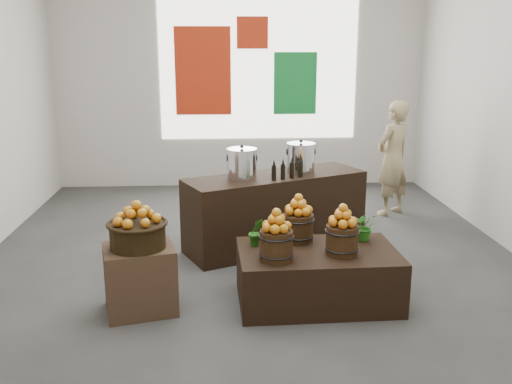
{
  "coord_description": "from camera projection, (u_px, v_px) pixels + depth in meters",
  "views": [
    {
      "loc": [
        -0.31,
        -5.95,
        2.32
      ],
      "look_at": [
        0.02,
        -0.4,
        0.88
      ],
      "focal_mm": 40.0,
      "sensor_mm": 36.0,
      "label": 1
    }
  ],
  "objects": [
    {
      "name": "wicker_basket",
      "position": [
        138.0,
        235.0,
        4.95
      ],
      "size": [
        0.48,
        0.48,
        0.22
      ],
      "primitive_type": "cylinder",
      "color": "black",
      "rests_on": "crate"
    },
    {
      "name": "herb_garnish_left",
      "position": [
        256.0,
        232.0,
        5.29
      ],
      "size": [
        0.16,
        0.13,
        0.26
      ],
      "primitive_type": "imported",
      "rotation": [
        0.0,
        0.0,
        0.12
      ],
      "color": "#1D5C13",
      "rests_on": "display_table"
    },
    {
      "name": "stock_pot_center",
      "position": [
        301.0,
        159.0,
        6.65
      ],
      "size": [
        0.33,
        0.33,
        0.33
      ],
      "primitive_type": "cylinder",
      "color": "silver",
      "rests_on": "counter"
    },
    {
      "name": "display_table",
      "position": [
        317.0,
        276.0,
        5.26
      ],
      "size": [
        1.47,
        0.93,
        0.5
      ],
      "primitive_type": "cube",
      "rotation": [
        0.0,
        0.0,
        0.03
      ],
      "color": "black",
      "rests_on": "ground"
    },
    {
      "name": "apple_bucket_front_right",
      "position": [
        342.0,
        240.0,
        5.07
      ],
      "size": [
        0.29,
        0.29,
        0.27
      ],
      "primitive_type": "cylinder",
      "color": "#341F0E",
      "rests_on": "display_table"
    },
    {
      "name": "apple_bucket_rear",
      "position": [
        298.0,
        228.0,
        5.41
      ],
      "size": [
        0.29,
        0.29,
        0.27
      ],
      "primitive_type": "cylinder",
      "color": "#341F0E",
      "rests_on": "display_table"
    },
    {
      "name": "shopper",
      "position": [
        393.0,
        159.0,
        7.85
      ],
      "size": [
        0.69,
        0.64,
        1.59
      ],
      "primitive_type": "imported",
      "rotation": [
        0.0,
        0.0,
        3.74
      ],
      "color": "#99865E",
      "rests_on": "ground"
    },
    {
      "name": "crate",
      "position": [
        140.0,
        279.0,
        5.06
      ],
      "size": [
        0.7,
        0.62,
        0.6
      ],
      "primitive_type": "cube",
      "rotation": [
        0.0,
        0.0,
        0.24
      ],
      "color": "#4E3724",
      "rests_on": "ground"
    },
    {
      "name": "apples_in_bucket_rear",
      "position": [
        298.0,
        204.0,
        5.35
      ],
      "size": [
        0.22,
        0.22,
        0.19
      ],
      "primitive_type": null,
      "color": "#AB1805",
      "rests_on": "apple_bucket_rear"
    },
    {
      "name": "stock_pot_left",
      "position": [
        242.0,
        165.0,
        6.31
      ],
      "size": [
        0.33,
        0.33,
        0.33
      ],
      "primitive_type": "cylinder",
      "color": "silver",
      "rests_on": "counter"
    },
    {
      "name": "ground",
      "position": [
        252.0,
        259.0,
        6.35
      ],
      "size": [
        7.0,
        7.0,
        0.0
      ],
      "primitive_type": "plane",
      "color": "#3C3B39",
      "rests_on": "ground"
    },
    {
      "name": "deco_green_right",
      "position": [
        295.0,
        83.0,
        9.32
      ],
      "size": [
        0.7,
        0.04,
        1.0
      ],
      "primitive_type": "cube",
      "color": "#12752C",
      "rests_on": "back_wall"
    },
    {
      "name": "back_wall",
      "position": [
        240.0,
        65.0,
        9.22
      ],
      "size": [
        6.0,
        0.04,
        4.0
      ],
      "primitive_type": "cube",
      "color": "#BAB5AB",
      "rests_on": "ground"
    },
    {
      "name": "apples_in_bucket_front_left",
      "position": [
        276.0,
        220.0,
        4.87
      ],
      "size": [
        0.22,
        0.22,
        0.19
      ],
      "primitive_type": null,
      "color": "#AB1805",
      "rests_on": "apple_bucket_front_left"
    },
    {
      "name": "deco_red_upper",
      "position": [
        252.0,
        33.0,
        9.08
      ],
      "size": [
        0.5,
        0.04,
        0.5
      ],
      "primitive_type": "cube",
      "color": "#AA260D",
      "rests_on": "back_wall"
    },
    {
      "name": "deco_red_left",
      "position": [
        203.0,
        71.0,
        9.19
      ],
      "size": [
        0.9,
        0.04,
        1.4
      ],
      "primitive_type": "cube",
      "color": "#AA260D",
      "rests_on": "back_wall"
    },
    {
      "name": "oil_cruets",
      "position": [
        285.0,
        168.0,
        6.33
      ],
      "size": [
        0.3,
        0.18,
        0.24
      ],
      "primitive_type": null,
      "rotation": [
        0.0,
        0.0,
        0.43
      ],
      "color": "black",
      "rests_on": "counter"
    },
    {
      "name": "counter",
      "position": [
        275.0,
        211.0,
        6.65
      ],
      "size": [
        2.2,
        1.49,
        0.86
      ],
      "primitive_type": "cube",
      "rotation": [
        0.0,
        0.0,
        0.43
      ],
      "color": "black",
      "rests_on": "ground"
    },
    {
      "name": "apple_bucket_front_left",
      "position": [
        276.0,
        245.0,
        4.93
      ],
      "size": [
        0.29,
        0.29,
        0.27
      ],
      "primitive_type": "cylinder",
      "color": "#341F0E",
      "rests_on": "display_table"
    },
    {
      "name": "herb_garnish_right",
      "position": [
        364.0,
        226.0,
        5.43
      ],
      "size": [
        0.29,
        0.26,
        0.28
      ],
      "primitive_type": "imported",
      "rotation": [
        0.0,
        0.0,
        -0.17
      ],
      "color": "#1D5C13",
      "rests_on": "display_table"
    },
    {
      "name": "apples_in_basket",
      "position": [
        136.0,
        212.0,
        4.9
      ],
      "size": [
        0.38,
        0.38,
        0.2
      ],
      "primitive_type": null,
      "color": "#AB1805",
      "rests_on": "wicker_basket"
    },
    {
      "name": "apples_in_bucket_front_right",
      "position": [
        343.0,
        215.0,
        5.01
      ],
      "size": [
        0.22,
        0.22,
        0.19
      ],
      "primitive_type": null,
      "color": "#AB1805",
      "rests_on": "apple_bucket_front_right"
    },
    {
      "name": "back_opening",
      "position": [
        259.0,
        65.0,
        9.22
      ],
      "size": [
        3.2,
        0.02,
        2.4
      ],
      "primitive_type": "cube",
      "color": "white",
      "rests_on": "back_wall"
    }
  ]
}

